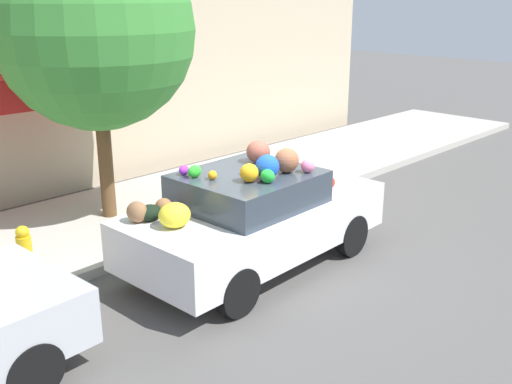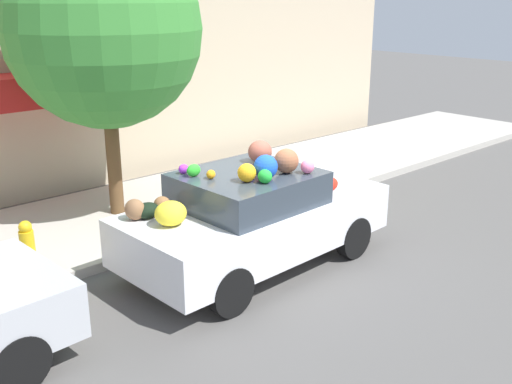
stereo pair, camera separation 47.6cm
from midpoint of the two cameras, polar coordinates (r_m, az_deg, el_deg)
The scene contains 6 objects.
ground_plane at distance 8.96m, azimuth 0.78°, elevation -6.57°, with size 60.00×60.00×0.00m, color #565451.
sidewalk_curb at distance 10.92m, azimuth -8.88°, elevation -1.70°, with size 24.00×3.20×0.15m.
building_facade at distance 12.22m, azimuth -15.71°, elevation 11.89°, with size 18.00×1.20×5.14m.
street_tree at distance 10.07m, azimuth -12.96°, elevation 14.83°, with size 3.16×3.16×4.68m.
fire_hydrant at distance 8.75m, azimuth -19.49°, elevation -4.80°, with size 0.20×0.20×0.70m.
art_car at distance 8.52m, azimuth 1.36°, elevation -2.29°, with size 4.03×1.94×1.77m.
Camera 2 is at (-5.36, -6.12, 3.77)m, focal length 42.00 mm.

